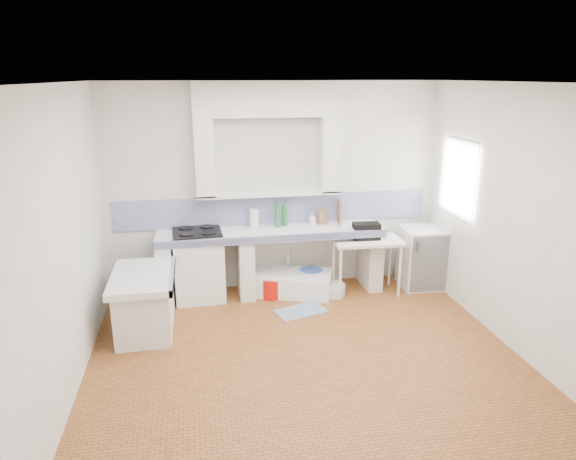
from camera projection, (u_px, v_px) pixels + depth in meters
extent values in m
plane|color=brown|center=(305.00, 355.00, 5.45)|extent=(4.50, 4.50, 0.00)
plane|color=white|center=(308.00, 82.00, 4.63)|extent=(4.50, 4.50, 0.00)
plane|color=white|center=(275.00, 188.00, 6.92)|extent=(4.50, 0.00, 4.50)
plane|color=white|center=(375.00, 322.00, 3.16)|extent=(4.50, 0.00, 4.50)
plane|color=white|center=(65.00, 243.00, 4.65)|extent=(0.00, 4.50, 4.50)
plane|color=white|center=(513.00, 219.00, 5.43)|extent=(0.00, 4.50, 4.50)
cube|color=white|center=(268.00, 99.00, 6.45)|extent=(1.90, 0.25, 0.45)
cube|color=#331E10|center=(472.00, 178.00, 6.53)|extent=(0.35, 0.86, 1.06)
cube|color=white|center=(464.00, 149.00, 6.39)|extent=(0.01, 0.84, 0.24)
cube|color=white|center=(271.00, 233.00, 6.78)|extent=(3.00, 0.60, 0.08)
cube|color=navy|center=(274.00, 239.00, 6.52)|extent=(3.00, 0.04, 0.10)
cube|color=white|center=(166.00, 271.00, 6.67)|extent=(0.20, 0.55, 0.82)
cube|color=white|center=(246.00, 266.00, 6.85)|extent=(0.20, 0.55, 0.82)
cube|color=white|center=(370.00, 258.00, 7.15)|extent=(0.20, 0.55, 0.82)
cube|color=white|center=(143.00, 277.00, 5.81)|extent=(0.70, 1.10, 0.08)
cube|color=white|center=(145.00, 305.00, 5.91)|extent=(0.60, 1.00, 0.62)
cube|color=navy|center=(172.00, 275.00, 5.87)|extent=(0.04, 1.10, 0.10)
cube|color=navy|center=(275.00, 209.00, 7.00)|extent=(4.27, 0.03, 0.40)
cube|color=white|center=(199.00, 266.00, 6.76)|extent=(0.66, 0.64, 0.90)
cube|color=white|center=(291.00, 283.00, 7.00)|extent=(1.22, 0.91, 0.26)
cube|color=white|center=(366.00, 266.00, 6.94)|extent=(0.93, 0.54, 0.04)
cube|color=white|center=(421.00, 257.00, 7.14)|extent=(0.57, 0.57, 0.84)
cylinder|color=red|center=(272.00, 287.00, 6.85)|extent=(0.31, 0.31, 0.27)
cylinder|color=#D34929|center=(295.00, 285.00, 6.94)|extent=(0.29, 0.29, 0.26)
cylinder|color=blue|center=(311.00, 280.00, 7.08)|extent=(0.33, 0.33, 0.30)
cylinder|color=white|center=(331.00, 289.00, 6.95)|extent=(0.47, 0.47, 0.15)
cylinder|color=silver|center=(273.00, 277.00, 7.13)|extent=(0.09, 0.09, 0.32)
cylinder|color=silver|center=(292.00, 276.00, 7.18)|extent=(0.09, 0.09, 0.31)
cube|color=black|center=(366.00, 231.00, 6.82)|extent=(0.36, 0.22, 0.22)
cylinder|color=#216730|center=(278.00, 215.00, 6.84)|extent=(0.09, 0.09, 0.35)
cylinder|color=#216730|center=(285.00, 215.00, 6.90)|extent=(0.09, 0.09, 0.30)
cube|color=olive|center=(321.00, 217.00, 7.01)|extent=(0.12, 0.11, 0.20)
cube|color=olive|center=(339.00, 212.00, 7.03)|extent=(0.06, 0.23, 0.32)
cylinder|color=white|center=(254.00, 218.00, 6.84)|extent=(0.16, 0.16, 0.25)
imported|color=white|center=(312.00, 218.00, 6.99)|extent=(0.09, 0.09, 0.17)
cube|color=#33557D|center=(301.00, 311.00, 6.46)|extent=(0.70, 0.52, 0.01)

